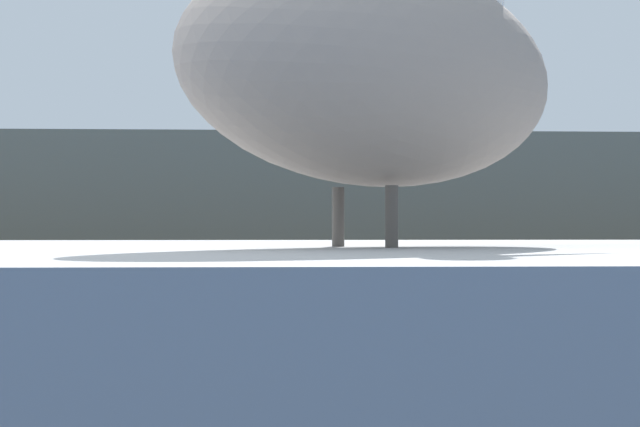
% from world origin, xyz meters
% --- Properties ---
extents(hillside_backdrop, '(140.00, 17.57, 6.13)m').
position_xyz_m(hillside_backdrop, '(0.00, 64.88, 3.07)').
color(hillside_backdrop, '#7F755B').
rests_on(hillside_backdrop, ground).
extents(pier_dock, '(3.41, 2.48, 0.82)m').
position_xyz_m(pier_dock, '(1.36, 0.30, 0.41)').
color(pier_dock, gray).
rests_on(pier_dock, ground).
extents(pelican, '(1.28, 1.14, 1.01)m').
position_xyz_m(pelican, '(1.37, 0.30, 1.24)').
color(pelican, gray).
rests_on(pelican, pier_dock).
extents(mooring_buoy, '(0.51, 0.51, 0.51)m').
position_xyz_m(mooring_buoy, '(4.68, 8.67, 0.25)').
color(mooring_buoy, '#E54C19').
rests_on(mooring_buoy, ground).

